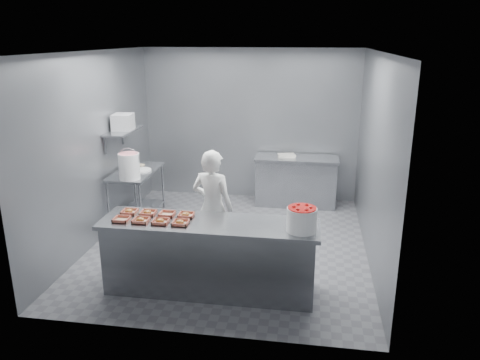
% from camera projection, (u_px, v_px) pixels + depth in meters
% --- Properties ---
extents(floor, '(4.50, 4.50, 0.00)m').
position_uv_depth(floor, '(230.00, 244.00, 7.04)').
color(floor, '#4C4C51').
rests_on(floor, ground).
extents(ceiling, '(4.50, 4.50, 0.00)m').
position_uv_depth(ceiling, '(228.00, 51.00, 6.21)').
color(ceiling, white).
rests_on(ceiling, wall_back).
extents(wall_back, '(4.00, 0.04, 2.80)m').
position_uv_depth(wall_back, '(250.00, 125.00, 8.75)').
color(wall_back, slate).
rests_on(wall_back, ground).
extents(wall_left, '(0.04, 4.50, 2.80)m').
position_uv_depth(wall_left, '(96.00, 148.00, 6.92)').
color(wall_left, slate).
rests_on(wall_left, ground).
extents(wall_right, '(0.04, 4.50, 2.80)m').
position_uv_depth(wall_right, '(374.00, 159.00, 6.33)').
color(wall_right, slate).
rests_on(wall_right, ground).
extents(service_counter, '(2.60, 0.70, 0.90)m').
position_uv_depth(service_counter, '(210.00, 256.00, 5.63)').
color(service_counter, slate).
rests_on(service_counter, ground).
extents(prep_table, '(0.60, 1.20, 0.90)m').
position_uv_depth(prep_table, '(137.00, 189.00, 7.67)').
color(prep_table, slate).
rests_on(prep_table, ground).
extents(back_counter, '(1.50, 0.60, 0.90)m').
position_uv_depth(back_counter, '(296.00, 181.00, 8.57)').
color(back_counter, slate).
rests_on(back_counter, ground).
extents(wall_shelf, '(0.35, 0.90, 0.03)m').
position_uv_depth(wall_shelf, '(123.00, 131.00, 7.42)').
color(wall_shelf, slate).
rests_on(wall_shelf, wall_left).
extents(tray_0, '(0.19, 0.18, 0.04)m').
position_uv_depth(tray_0, '(122.00, 219.00, 5.53)').
color(tray_0, tan).
rests_on(tray_0, service_counter).
extents(tray_1, '(0.19, 0.18, 0.06)m').
position_uv_depth(tray_1, '(141.00, 220.00, 5.49)').
color(tray_1, tan).
rests_on(tray_1, service_counter).
extents(tray_2, '(0.19, 0.18, 0.06)m').
position_uv_depth(tray_2, '(160.00, 221.00, 5.46)').
color(tray_2, tan).
rests_on(tray_2, service_counter).
extents(tray_3, '(0.19, 0.18, 0.06)m').
position_uv_depth(tray_3, '(180.00, 222.00, 5.42)').
color(tray_3, tan).
rests_on(tray_3, service_counter).
extents(tray_4, '(0.19, 0.18, 0.06)m').
position_uv_depth(tray_4, '(129.00, 212.00, 5.76)').
color(tray_4, tan).
rests_on(tray_4, service_counter).
extents(tray_5, '(0.19, 0.18, 0.06)m').
position_uv_depth(tray_5, '(148.00, 213.00, 5.73)').
color(tray_5, tan).
rests_on(tray_5, service_counter).
extents(tray_6, '(0.19, 0.18, 0.04)m').
position_uv_depth(tray_6, '(167.00, 214.00, 5.69)').
color(tray_6, tan).
rests_on(tray_6, service_counter).
extents(tray_7, '(0.19, 0.18, 0.06)m').
position_uv_depth(tray_7, '(186.00, 215.00, 5.66)').
color(tray_7, tan).
rests_on(tray_7, service_counter).
extents(worker, '(0.65, 0.51, 1.59)m').
position_uv_depth(worker, '(213.00, 208.00, 6.26)').
color(worker, white).
rests_on(worker, ground).
extents(strawberry_tub, '(0.34, 0.34, 0.28)m').
position_uv_depth(strawberry_tub, '(302.00, 218.00, 5.20)').
color(strawberry_tub, white).
rests_on(strawberry_tub, service_counter).
extents(glaze_bucket, '(0.33, 0.32, 0.49)m').
position_uv_depth(glaze_bucket, '(129.00, 166.00, 7.09)').
color(glaze_bucket, white).
rests_on(glaze_bucket, prep_table).
extents(bucket_lid, '(0.39, 0.39, 0.02)m').
position_uv_depth(bucket_lid, '(142.00, 170.00, 7.59)').
color(bucket_lid, white).
rests_on(bucket_lid, prep_table).
extents(rag, '(0.15, 0.14, 0.02)m').
position_uv_depth(rag, '(140.00, 165.00, 7.89)').
color(rag, '#CCB28C').
rests_on(rag, prep_table).
extents(appliance, '(0.32, 0.36, 0.25)m').
position_uv_depth(appliance, '(123.00, 122.00, 7.40)').
color(appliance, gray).
rests_on(appliance, wall_shelf).
extents(paper_stack, '(0.33, 0.27, 0.05)m').
position_uv_depth(paper_stack, '(287.00, 156.00, 8.46)').
color(paper_stack, silver).
rests_on(paper_stack, back_counter).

